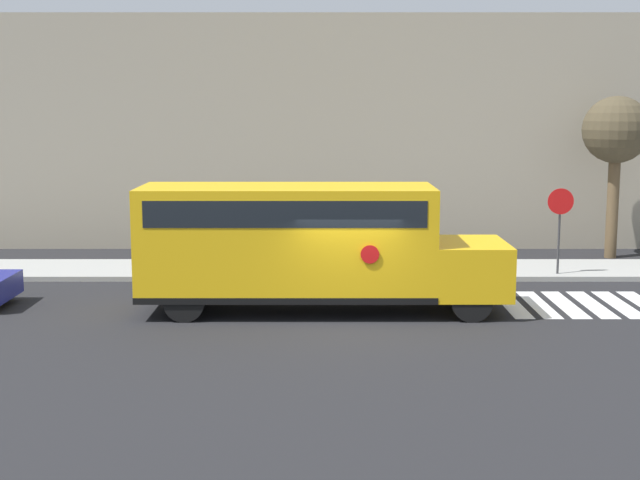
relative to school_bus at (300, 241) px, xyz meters
name	(u,v)px	position (x,y,z in m)	size (l,w,h in m)	color
ground_plane	(345,323)	(1.10, -1.26, -1.80)	(60.00, 60.00, 0.00)	black
sidewalk_strip	(338,270)	(1.10, 5.24, -1.72)	(44.00, 3.00, 0.15)	#9E9E99
building_backdrop	(334,131)	(1.10, 11.74, 2.37)	(32.00, 4.00, 8.33)	#9E937F
crosswalk_stripes	(574,304)	(7.17, 0.74, -1.79)	(4.00, 3.20, 0.01)	white
school_bus	(300,241)	(0.00, 0.00, 0.00)	(9.13, 2.57, 3.17)	yellow
stop_sign	(556,218)	(7.53, 4.21, 0.03)	(0.77, 0.10, 2.72)	#38383A
tree_near_sidewalk	(612,133)	(10.30, 7.90, 2.42)	(2.24, 2.24, 5.46)	brown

